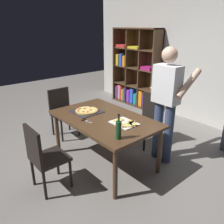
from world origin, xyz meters
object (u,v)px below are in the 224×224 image
at_px(chair_far_side, 148,116).
at_px(chair_left_end, 62,109).
at_px(dining_table, 104,122).
at_px(wine_bottle, 119,129).
at_px(pepperoni_pizza_on_tray, 87,111).
at_px(chair_near_camera, 43,155).
at_px(kitchen_scissors, 85,120).
at_px(bookshelf, 136,73).
at_px(person_serving_pizza, 166,99).

distance_m(chair_far_side, chair_left_end, 1.62).
xyz_separation_m(dining_table, wine_bottle, (0.62, -0.28, 0.19)).
bearing_deg(wine_bottle, pepperoni_pizza_on_tray, 167.52).
distance_m(dining_table, chair_near_camera, 0.99).
xyz_separation_m(chair_left_end, wine_bottle, (1.91, -0.28, 0.36)).
bearing_deg(chair_far_side, pepperoni_pizza_on_tray, -109.31).
bearing_deg(dining_table, wine_bottle, -24.10).
xyz_separation_m(chair_near_camera, chair_far_side, (0.00, 1.96, 0.00)).
distance_m(dining_table, kitchen_scissors, 0.30).
distance_m(chair_near_camera, bookshelf, 3.77).
xyz_separation_m(chair_near_camera, bookshelf, (-1.67, 3.36, 0.33)).
xyz_separation_m(chair_far_side, kitchen_scissors, (-0.08, -1.26, 0.24)).
xyz_separation_m(chair_left_end, person_serving_pizza, (1.80, 0.76, 0.49)).
height_order(chair_left_end, kitchen_scissors, chair_left_end).
distance_m(pepperoni_pizza_on_tray, wine_bottle, 1.01).
relative_size(bookshelf, person_serving_pizza, 1.11).
xyz_separation_m(chair_far_side, person_serving_pizza, (0.52, -0.22, 0.49)).
xyz_separation_m(dining_table, chair_near_camera, (-0.00, -0.98, -0.17)).
bearing_deg(chair_far_side, kitchen_scissors, -93.59).
xyz_separation_m(wine_bottle, kitchen_scissors, (-0.70, 0.00, -0.11)).
relative_size(bookshelf, wine_bottle, 6.17).
bearing_deg(wine_bottle, person_serving_pizza, 95.77).
bearing_deg(bookshelf, person_serving_pizza, -36.59).
bearing_deg(chair_left_end, chair_far_side, 37.27).
bearing_deg(dining_table, kitchen_scissors, -105.88).
relative_size(chair_left_end, bookshelf, 0.46).
bearing_deg(chair_near_camera, dining_table, 90.00).
bearing_deg(kitchen_scissors, pepperoni_pizza_on_tray, 142.63).
height_order(dining_table, kitchen_scissors, kitchen_scissors).
height_order(chair_far_side, person_serving_pizza, person_serving_pizza).
height_order(dining_table, wine_bottle, wine_bottle).
bearing_deg(wine_bottle, kitchen_scissors, 179.98).
xyz_separation_m(bookshelf, wine_bottle, (2.29, -2.66, 0.03)).
height_order(wine_bottle, kitchen_scissors, wine_bottle).
height_order(chair_far_side, bookshelf, bookshelf).
bearing_deg(kitchen_scissors, person_serving_pizza, 60.13).
bearing_deg(chair_left_end, pepperoni_pizza_on_tray, -3.71).
height_order(person_serving_pizza, kitchen_scissors, person_serving_pizza).
height_order(chair_left_end, pepperoni_pizza_on_tray, chair_left_end).
relative_size(chair_near_camera, bookshelf, 0.46).
bearing_deg(chair_far_side, dining_table, -90.00).
xyz_separation_m(dining_table, person_serving_pizza, (0.52, 0.76, 0.32)).
bearing_deg(bookshelf, chair_left_end, -80.79).
distance_m(chair_far_side, bookshelf, 2.21).
relative_size(chair_near_camera, chair_left_end, 1.00).
bearing_deg(chair_far_side, person_serving_pizza, -23.10).
height_order(bookshelf, wine_bottle, bookshelf).
height_order(pepperoni_pizza_on_tray, kitchen_scissors, pepperoni_pizza_on_tray).
xyz_separation_m(chair_near_camera, pepperoni_pizza_on_tray, (-0.36, 0.92, 0.25)).
relative_size(chair_far_side, chair_left_end, 1.00).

